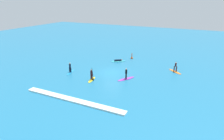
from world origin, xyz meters
name	(u,v)px	position (x,y,z in m)	size (l,w,h in m)	color
ground_plane	(112,73)	(0.00, 0.00, 0.00)	(120.00, 120.00, 0.00)	#1E6B93
surfer_on_orange_board	(175,69)	(9.39, 5.19, 0.42)	(2.66, 2.43, 1.74)	orange
surfer_on_teal_board	(118,61)	(-1.77, 6.32, 0.15)	(2.78, 2.33, 0.44)	#33C6CC
surfer_on_yellow_board	(92,77)	(-1.40, -4.18, 0.50)	(1.09, 2.59, 2.05)	yellow
surfer_on_purple_board	(126,77)	(3.17, -1.51, 0.40)	(2.24, 3.14, 1.74)	purple
surfer_on_blue_board	(70,70)	(-6.35, -2.97, 0.44)	(1.39, 2.92, 1.74)	#1E8CD1
marker_buoy	(132,58)	(-0.06, 9.43, 0.21)	(0.50, 0.50, 1.27)	#E55119
wave_crest	(73,100)	(0.00, -10.83, 0.09)	(14.03, 0.90, 0.18)	white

